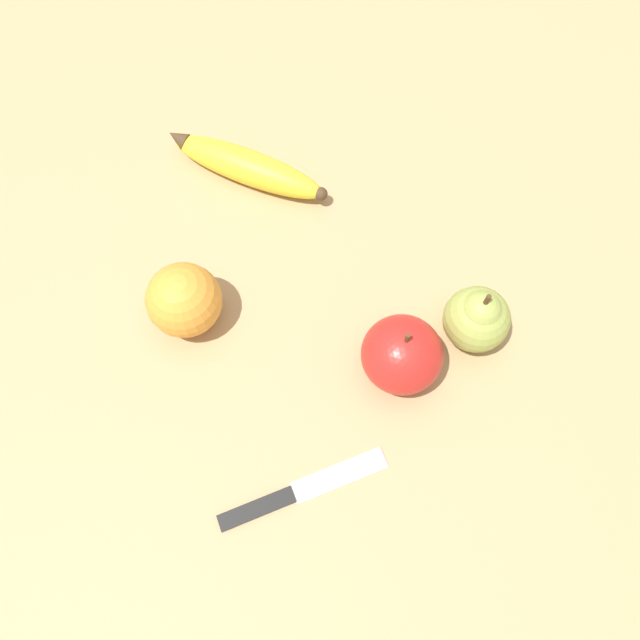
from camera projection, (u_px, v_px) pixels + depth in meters
The scene contains 6 objects.
ground_plane at pixel (275, 272), 0.71m from camera, with size 3.00×3.00×0.00m, color tan.
banana at pixel (246, 166), 0.75m from camera, with size 0.21×0.08×0.04m.
orange at pixel (184, 300), 0.65m from camera, with size 0.08×0.08×0.08m.
pear at pixel (477, 318), 0.65m from camera, with size 0.07×0.07×0.09m.
apple at pixel (402, 355), 0.63m from camera, with size 0.08×0.08×0.09m.
paring_knife at pixel (297, 492), 0.61m from camera, with size 0.11×0.16×0.01m.
Camera 1 is at (-0.24, 0.25, 0.63)m, focal length 35.00 mm.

